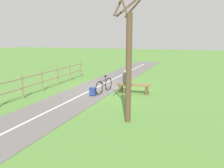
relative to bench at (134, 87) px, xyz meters
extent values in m
plane|color=#548438|center=(1.64, -0.50, -0.36)|extent=(80.00, 80.00, 0.00)
cube|color=#66605E|center=(2.71, 3.50, -0.35)|extent=(5.78, 36.08, 0.02)
cube|color=silver|center=(2.71, 3.50, -0.34)|extent=(2.98, 31.88, 0.00)
cube|color=brown|center=(0.00, 0.00, 0.12)|extent=(1.82, 0.52, 0.08)
cube|color=brown|center=(-0.67, -0.06, -0.14)|extent=(0.19, 0.35, 0.44)
cube|color=brown|center=(0.67, 0.06, -0.14)|extent=(0.19, 0.35, 0.44)
cylinder|color=#38383D|center=(0.41, 0.03, 0.44)|extent=(0.37, 0.37, 0.55)
sphere|color=beige|center=(0.41, 0.03, 0.80)|extent=(0.20, 0.20, 0.20)
torus|color=black|center=(1.65, 0.74, 0.00)|extent=(0.16, 0.71, 0.71)
torus|color=black|center=(1.48, -0.28, 0.00)|extent=(0.16, 0.71, 0.71)
cylinder|color=black|center=(1.57, 0.23, 0.30)|extent=(0.18, 0.87, 0.04)
cylinder|color=black|center=(1.59, 0.38, 0.15)|extent=(0.14, 0.63, 0.33)
cylinder|color=black|center=(1.54, 0.07, 0.40)|extent=(0.03, 0.03, 0.20)
cube|color=black|center=(1.54, 0.07, 0.51)|extent=(0.11, 0.21, 0.05)
cube|color=navy|center=(1.88, 1.05, -0.14)|extent=(0.34, 0.23, 0.43)
cube|color=#2A438C|center=(1.90, 1.16, -0.21)|extent=(0.23, 0.07, 0.19)
cylinder|color=#847051|center=(4.70, -3.53, 0.23)|extent=(0.08, 0.08, 1.17)
cylinder|color=#847051|center=(4.76, -2.03, 0.23)|extent=(0.08, 0.08, 1.17)
cylinder|color=#847051|center=(4.83, -0.54, 0.23)|extent=(0.08, 0.08, 1.17)
cylinder|color=#847051|center=(4.89, 0.95, 0.23)|extent=(0.08, 0.08, 1.17)
cylinder|color=#847051|center=(4.95, 2.44, 0.23)|extent=(0.08, 0.08, 1.17)
cylinder|color=#847051|center=(4.95, 2.44, 0.64)|extent=(0.57, 11.94, 0.06)
cylinder|color=#847051|center=(4.95, 2.44, 0.17)|extent=(0.57, 11.94, 0.06)
cylinder|color=brown|center=(-0.54, 3.74, 1.48)|extent=(0.20, 0.20, 3.68)
cylinder|color=brown|center=(-0.64, 3.38, 3.57)|extent=(0.77, 0.28, 0.74)
cylinder|color=brown|center=(-0.37, 3.44, 3.51)|extent=(0.67, 0.42, 0.62)
camera|label=1|loc=(-2.05, 10.56, 2.58)|focal=33.67mm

